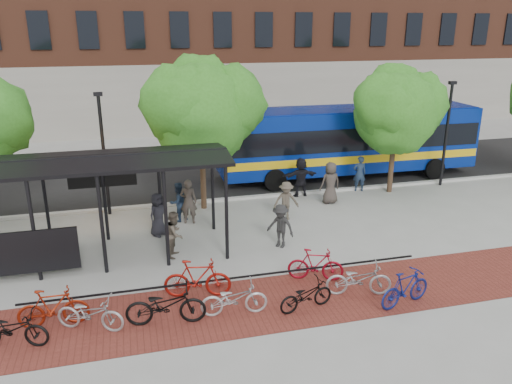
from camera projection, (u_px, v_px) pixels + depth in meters
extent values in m
plane|color=#9E9E99|center=(293.00, 230.00, 19.59)|extent=(160.00, 160.00, 0.00)
cube|color=black|center=(246.00, 174.00, 26.93)|extent=(160.00, 8.00, 0.01)
cube|color=#B7B7B2|center=(266.00, 196.00, 23.24)|extent=(160.00, 0.25, 0.12)
cube|color=maroon|center=(283.00, 301.00, 14.52)|extent=(24.00, 3.00, 0.01)
cube|color=black|center=(232.00, 291.00, 15.04)|extent=(12.00, 0.05, 0.95)
cylinder|color=black|center=(34.00, 231.00, 15.22)|extent=(0.12, 0.12, 3.30)
cylinder|color=black|center=(46.00, 202.00, 17.70)|extent=(0.12, 0.12, 3.30)
cylinder|color=black|center=(102.00, 225.00, 15.70)|extent=(0.12, 0.12, 3.30)
cylinder|color=black|center=(104.00, 198.00, 18.17)|extent=(0.12, 0.12, 3.30)
cylinder|color=black|center=(166.00, 219.00, 16.17)|extent=(0.12, 0.12, 3.30)
cylinder|color=black|center=(160.00, 193.00, 18.65)|extent=(0.12, 0.12, 3.30)
cylinder|color=black|center=(227.00, 214.00, 16.65)|extent=(0.12, 0.12, 3.30)
cylinder|color=black|center=(213.00, 189.00, 19.13)|extent=(0.12, 0.12, 3.30)
cube|color=black|center=(1.00, 255.00, 15.14)|extent=(4.50, 0.08, 1.40)
cube|color=black|center=(63.00, 167.00, 15.48)|extent=(10.60, 1.65, 0.29)
cube|color=black|center=(68.00, 156.00, 16.76)|extent=(10.60, 1.65, 0.29)
cube|color=black|center=(71.00, 162.00, 17.53)|extent=(9.00, 0.10, 0.40)
cube|color=black|center=(102.00, 177.00, 18.03)|extent=(2.40, 0.12, 0.70)
cube|color=#FF7200|center=(102.00, 177.00, 18.10)|extent=(2.20, 0.02, 0.55)
cylinder|color=#382619|center=(203.00, 181.00, 21.50)|extent=(0.24, 0.24, 2.52)
sphere|color=#30721E|center=(201.00, 113.00, 20.56)|extent=(4.20, 4.20, 4.20)
sphere|color=#30721E|center=(225.00, 104.00, 20.90)|extent=(3.36, 3.36, 3.36)
sphere|color=#30721E|center=(181.00, 105.00, 19.96)|extent=(3.15, 3.15, 3.15)
sphere|color=#30721E|center=(201.00, 92.00, 20.70)|extent=(2.94, 2.94, 2.94)
cylinder|color=#382619|center=(391.00, 169.00, 23.68)|extent=(0.24, 0.24, 2.27)
sphere|color=#30721E|center=(396.00, 113.00, 22.84)|extent=(3.80, 3.80, 3.80)
sphere|color=#30721E|center=(413.00, 105.00, 23.15)|extent=(3.04, 3.04, 3.04)
sphere|color=#30721E|center=(385.00, 106.00, 22.25)|extent=(2.85, 2.85, 2.85)
sphere|color=#30721E|center=(395.00, 94.00, 22.97)|extent=(2.66, 2.66, 2.66)
cylinder|color=black|center=(104.00, 157.00, 20.42)|extent=(0.14, 0.14, 5.00)
cube|color=black|center=(98.00, 94.00, 19.61)|extent=(0.35, 0.20, 0.15)
cylinder|color=black|center=(446.00, 136.00, 24.24)|extent=(0.14, 0.14, 5.00)
cube|color=black|center=(453.00, 83.00, 23.43)|extent=(0.35, 0.20, 0.15)
cube|color=navy|center=(348.00, 139.00, 25.82)|extent=(13.48, 3.13, 3.08)
cube|color=black|center=(348.00, 134.00, 25.74)|extent=(13.22, 3.17, 1.12)
cube|color=gold|center=(347.00, 153.00, 26.06)|extent=(13.35, 3.18, 0.39)
cube|color=navy|center=(349.00, 110.00, 25.35)|extent=(13.21, 2.84, 0.20)
cylinder|color=black|center=(275.00, 180.00, 24.00)|extent=(1.08, 0.33, 1.08)
cylinder|color=black|center=(260.00, 165.00, 26.68)|extent=(1.08, 0.33, 1.08)
cylinder|color=black|center=(434.00, 169.00, 25.92)|extent=(1.08, 0.33, 1.08)
cylinder|color=black|center=(406.00, 155.00, 28.60)|extent=(1.08, 0.33, 1.08)
imported|color=black|center=(12.00, 329.00, 12.36)|extent=(1.96, 1.16, 0.97)
imported|color=maroon|center=(53.00, 308.00, 13.16)|extent=(1.84, 0.55, 1.10)
imported|color=#98989A|center=(90.00, 313.00, 13.02)|extent=(1.96, 1.32, 0.97)
imported|color=black|center=(166.00, 305.00, 13.26)|extent=(2.22, 1.01, 1.12)
imported|color=maroon|center=(197.00, 279.00, 14.58)|extent=(2.04, 0.94, 1.18)
imported|color=#ABABAD|center=(234.00, 299.00, 13.72)|extent=(1.90, 0.80, 0.98)
imported|color=black|center=(306.00, 295.00, 13.98)|extent=(1.75, 0.92, 0.88)
imported|color=maroon|center=(316.00, 265.00, 15.57)|extent=(1.81, 1.10, 1.05)
imported|color=#959597|center=(359.00, 279.00, 14.72)|extent=(2.05, 1.14, 1.02)
imported|color=navy|center=(405.00, 288.00, 14.15)|extent=(1.87, 0.97, 1.08)
imported|color=black|center=(158.00, 215.00, 18.81)|extent=(0.97, 0.94, 1.68)
imported|color=#48403A|center=(189.00, 201.00, 19.96)|extent=(0.75, 0.58, 1.84)
imported|color=#223550|center=(178.00, 202.00, 20.21)|extent=(1.00, 0.94, 1.63)
imported|color=#4C4439|center=(286.00, 201.00, 20.37)|extent=(1.10, 0.70, 1.62)
imported|color=black|center=(301.00, 177.00, 23.17)|extent=(1.71, 0.58, 1.83)
imported|color=#3D3530|center=(330.00, 183.00, 22.23)|extent=(0.97, 0.67, 1.89)
imported|color=#1D2D45|center=(359.00, 174.00, 23.90)|extent=(0.69, 0.52, 1.73)
imported|color=#4C4438|center=(175.00, 234.00, 17.14)|extent=(0.87, 0.97, 1.63)
imported|color=black|center=(280.00, 226.00, 17.82)|extent=(1.16, 1.16, 1.62)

